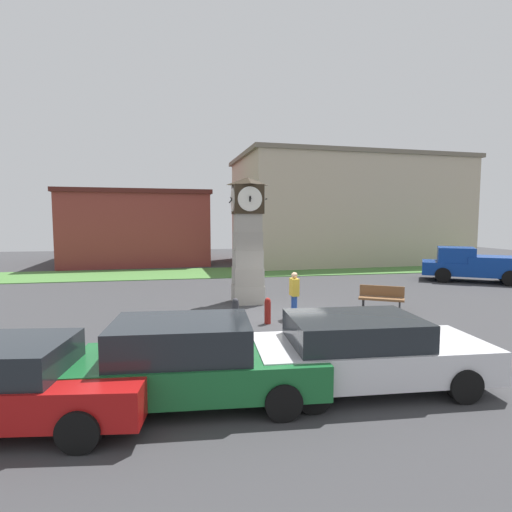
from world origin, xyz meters
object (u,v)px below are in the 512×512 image
car_by_building (366,350)px  pickup_truck (473,265)px  pedestrian_crossing_lot (294,292)px  bollard_mid_row (268,311)px  car_near_tower (194,361)px  car_navy_sedan (5,382)px  clock_tower (248,241)px  bench (381,296)px  bollard_near_tower (235,314)px

car_by_building → pickup_truck: size_ratio=0.86×
car_by_building → pedestrian_crossing_lot: bearing=88.7°
pickup_truck → pedestrian_crossing_lot: bearing=-152.6°
bollard_mid_row → car_by_building: (0.91, -5.13, 0.31)m
car_near_tower → pedestrian_crossing_lot: size_ratio=2.89×
bollard_mid_row → pickup_truck: pickup_truck is taller
car_navy_sedan → pedestrian_crossing_lot: bearing=42.6°
clock_tower → bench: clock_tower is taller
car_navy_sedan → bench: size_ratio=2.83×
car_navy_sedan → pedestrian_crossing_lot: (6.56, 6.03, 0.18)m
car_near_tower → pickup_truck: bearing=37.7°
pedestrian_crossing_lot → car_by_building: bearing=-91.3°
clock_tower → pedestrian_crossing_lot: 3.49m
clock_tower → car_by_building: clock_tower is taller
car_by_building → car_navy_sedan: bearing=-176.7°
bench → car_near_tower: bearing=-138.1°
clock_tower → car_navy_sedan: clock_tower is taller
bollard_mid_row → car_near_tower: 5.77m
bollard_near_tower → car_navy_sedan: (-4.41, -4.96, 0.22)m
bench → bollard_mid_row: bearing=-166.3°
car_navy_sedan → car_near_tower: (3.05, 0.30, 0.06)m
bollard_mid_row → bench: 4.68m
clock_tower → car_by_building: 8.77m
car_near_tower → pickup_truck: (15.30, 11.84, 0.16)m
car_navy_sedan → pickup_truck: (18.35, 12.14, 0.21)m
car_near_tower → bench: size_ratio=2.77×
car_navy_sedan → bench: 12.05m
car_navy_sedan → pedestrian_crossing_lot: size_ratio=2.95×
pickup_truck → car_near_tower: bearing=-142.3°
bollard_near_tower → pickup_truck: (13.94, 7.18, 0.43)m
bollard_near_tower → pedestrian_crossing_lot: bearing=26.3°
pedestrian_crossing_lot → bench: bearing=9.4°
clock_tower → bollard_near_tower: 4.54m
car_navy_sedan → pickup_truck: 22.00m
bollard_mid_row → car_navy_sedan: bearing=-135.1°
clock_tower → bollard_mid_row: clock_tower is taller
bollard_near_tower → bench: 5.89m
bollard_mid_row → car_by_building: bearing=-80.0°
pedestrian_crossing_lot → car_navy_sedan: bearing=-137.4°
bollard_mid_row → car_by_building: 5.22m
clock_tower → pickup_truck: bearing=14.1°
bollard_near_tower → bench: (5.66, 1.65, 0.03)m
bollard_near_tower → clock_tower: bearing=75.6°
clock_tower → bench: 5.55m
bench → bollard_near_tower: bearing=-163.8°
car_navy_sedan → car_near_tower: bearing=5.7°
bollard_mid_row → car_navy_sedan: car_navy_sedan is taller
bollard_mid_row → pickup_truck: (12.82, 6.64, 0.50)m
bollard_near_tower → car_near_tower: car_near_tower is taller
bench → pedestrian_crossing_lot: bearing=-170.6°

